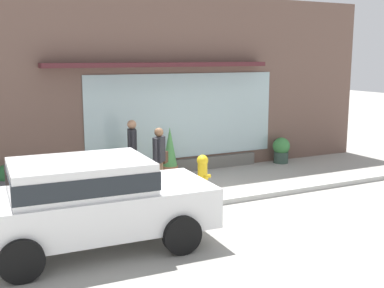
{
  "coord_description": "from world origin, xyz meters",
  "views": [
    {
      "loc": [
        -5.09,
        -9.27,
        3.29
      ],
      "look_at": [
        0.1,
        1.2,
        1.15
      ],
      "focal_mm": 44.99,
      "sensor_mm": 36.0,
      "label": 1
    }
  ],
  "objects_px": {
    "pedestrian_passerby": "(132,148)",
    "potted_plant_near_hydrant": "(66,175)",
    "potted_plant_low_front": "(6,178)",
    "potted_plant_window_center": "(117,164)",
    "pedestrian_with_handbag": "(160,156)",
    "parked_car_white": "(89,198)",
    "potted_plant_window_left": "(281,149)",
    "fire_hydrant": "(203,175)",
    "potted_plant_corner_tall": "(170,153)"
  },
  "relations": [
    {
      "from": "pedestrian_with_handbag",
      "to": "potted_plant_low_front",
      "type": "bearing_deg",
      "value": 109.34
    },
    {
      "from": "pedestrian_with_handbag",
      "to": "potted_plant_near_hydrant",
      "type": "height_order",
      "value": "pedestrian_with_handbag"
    },
    {
      "from": "parked_car_white",
      "to": "potted_plant_corner_tall",
      "type": "relative_size",
      "value": 3.04
    },
    {
      "from": "fire_hydrant",
      "to": "pedestrian_passerby",
      "type": "relative_size",
      "value": 0.57
    },
    {
      "from": "potted_plant_window_left",
      "to": "potted_plant_near_hydrant",
      "type": "distance_m",
      "value": 6.63
    },
    {
      "from": "potted_plant_low_front",
      "to": "potted_plant_window_center",
      "type": "xyz_separation_m",
      "value": [
        2.79,
        0.14,
        0.03
      ]
    },
    {
      "from": "fire_hydrant",
      "to": "potted_plant_window_center",
      "type": "height_order",
      "value": "fire_hydrant"
    },
    {
      "from": "pedestrian_passerby",
      "to": "potted_plant_window_left",
      "type": "height_order",
      "value": "pedestrian_passerby"
    },
    {
      "from": "pedestrian_with_handbag",
      "to": "pedestrian_passerby",
      "type": "xyz_separation_m",
      "value": [
        -0.37,
        0.9,
        0.07
      ]
    },
    {
      "from": "pedestrian_passerby",
      "to": "potted_plant_near_hydrant",
      "type": "bearing_deg",
      "value": 79.8
    },
    {
      "from": "parked_car_white",
      "to": "potted_plant_window_center",
      "type": "xyz_separation_m",
      "value": [
        1.82,
        4.21,
        -0.45
      ]
    },
    {
      "from": "potted_plant_corner_tall",
      "to": "potted_plant_low_front",
      "type": "relative_size",
      "value": 1.83
    },
    {
      "from": "pedestrian_passerby",
      "to": "potted_plant_corner_tall",
      "type": "bearing_deg",
      "value": -52.49
    },
    {
      "from": "potted_plant_low_front",
      "to": "pedestrian_with_handbag",
      "type": "bearing_deg",
      "value": -24.66
    },
    {
      "from": "fire_hydrant",
      "to": "pedestrian_with_handbag",
      "type": "xyz_separation_m",
      "value": [
        -0.87,
        0.55,
        0.44
      ]
    },
    {
      "from": "potted_plant_corner_tall",
      "to": "potted_plant_window_center",
      "type": "bearing_deg",
      "value": 173.93
    },
    {
      "from": "parked_car_white",
      "to": "potted_plant_window_left",
      "type": "distance_m",
      "value": 8.19
    },
    {
      "from": "fire_hydrant",
      "to": "potted_plant_corner_tall",
      "type": "bearing_deg",
      "value": 88.32
    },
    {
      "from": "parked_car_white",
      "to": "potted_plant_window_left",
      "type": "height_order",
      "value": "parked_car_white"
    },
    {
      "from": "potted_plant_corner_tall",
      "to": "potted_plant_low_front",
      "type": "xyz_separation_m",
      "value": [
        -4.26,
        0.02,
        -0.24
      ]
    },
    {
      "from": "pedestrian_with_handbag",
      "to": "potted_plant_window_left",
      "type": "relative_size",
      "value": 2.03
    },
    {
      "from": "fire_hydrant",
      "to": "parked_car_white",
      "type": "bearing_deg",
      "value": -148.44
    },
    {
      "from": "fire_hydrant",
      "to": "parked_car_white",
      "type": "distance_m",
      "value": 3.82
    },
    {
      "from": "potted_plant_near_hydrant",
      "to": "fire_hydrant",
      "type": "bearing_deg",
      "value": -37.04
    },
    {
      "from": "pedestrian_passerby",
      "to": "potted_plant_window_left",
      "type": "bearing_deg",
      "value": -70.51
    },
    {
      "from": "potted_plant_corner_tall",
      "to": "potted_plant_window_center",
      "type": "xyz_separation_m",
      "value": [
        -1.48,
        0.16,
        -0.21
      ]
    },
    {
      "from": "potted_plant_low_front",
      "to": "potted_plant_near_hydrant",
      "type": "relative_size",
      "value": 1.29
    },
    {
      "from": "parked_car_white",
      "to": "potted_plant_window_left",
      "type": "relative_size",
      "value": 5.23
    },
    {
      "from": "pedestrian_with_handbag",
      "to": "parked_car_white",
      "type": "height_order",
      "value": "pedestrian_with_handbag"
    },
    {
      "from": "potted_plant_near_hydrant",
      "to": "potted_plant_window_left",
      "type": "bearing_deg",
      "value": -0.23
    },
    {
      "from": "pedestrian_with_handbag",
      "to": "potted_plant_window_left",
      "type": "bearing_deg",
      "value": -28.14
    },
    {
      "from": "fire_hydrant",
      "to": "potted_plant_corner_tall",
      "type": "height_order",
      "value": "potted_plant_corner_tall"
    },
    {
      "from": "pedestrian_passerby",
      "to": "potted_plant_low_front",
      "type": "bearing_deg",
      "value": 90.67
    },
    {
      "from": "parked_car_white",
      "to": "potted_plant_window_left",
      "type": "xyz_separation_m",
      "value": [
        7.1,
        4.06,
        -0.47
      ]
    },
    {
      "from": "potted_plant_window_left",
      "to": "potted_plant_low_front",
      "type": "xyz_separation_m",
      "value": [
        -8.06,
        0.01,
        -0.0
      ]
    },
    {
      "from": "potted_plant_window_left",
      "to": "potted_plant_window_center",
      "type": "distance_m",
      "value": 5.27
    },
    {
      "from": "potted_plant_window_center",
      "to": "potted_plant_near_hydrant",
      "type": "bearing_deg",
      "value": -175.08
    },
    {
      "from": "pedestrian_with_handbag",
      "to": "parked_car_white",
      "type": "relative_size",
      "value": 0.39
    },
    {
      "from": "potted_plant_low_front",
      "to": "potted_plant_near_hydrant",
      "type": "bearing_deg",
      "value": 0.84
    },
    {
      "from": "pedestrian_with_handbag",
      "to": "potted_plant_low_front",
      "type": "height_order",
      "value": "pedestrian_with_handbag"
    },
    {
      "from": "fire_hydrant",
      "to": "potted_plant_window_left",
      "type": "height_order",
      "value": "fire_hydrant"
    },
    {
      "from": "potted_plant_window_left",
      "to": "potted_plant_window_center",
      "type": "height_order",
      "value": "potted_plant_window_center"
    },
    {
      "from": "potted_plant_low_front",
      "to": "parked_car_white",
      "type": "bearing_deg",
      "value": -76.69
    },
    {
      "from": "fire_hydrant",
      "to": "pedestrian_with_handbag",
      "type": "height_order",
      "value": "pedestrian_with_handbag"
    },
    {
      "from": "pedestrian_with_handbag",
      "to": "potted_plant_corner_tall",
      "type": "xyz_separation_m",
      "value": [
        0.93,
        1.51,
        -0.29
      ]
    },
    {
      "from": "potted_plant_corner_tall",
      "to": "potted_plant_window_center",
      "type": "relative_size",
      "value": 1.61
    },
    {
      "from": "fire_hydrant",
      "to": "potted_plant_near_hydrant",
      "type": "height_order",
      "value": "fire_hydrant"
    },
    {
      "from": "pedestrian_passerby",
      "to": "pedestrian_with_handbag",
      "type": "bearing_deg",
      "value": -145.32
    },
    {
      "from": "fire_hydrant",
      "to": "potted_plant_low_front",
      "type": "distance_m",
      "value": 4.69
    },
    {
      "from": "potted_plant_low_front",
      "to": "potted_plant_window_center",
      "type": "relative_size",
      "value": 0.88
    }
  ]
}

